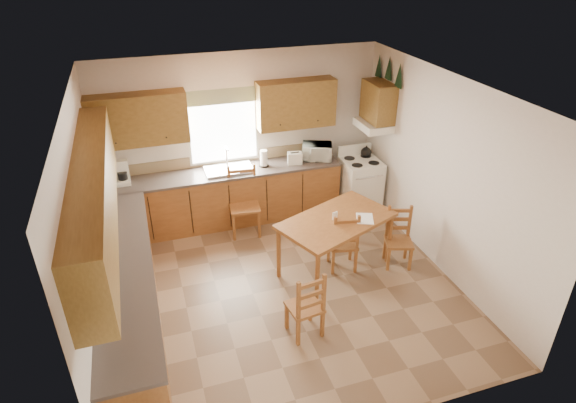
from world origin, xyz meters
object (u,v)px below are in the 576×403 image
object	(u,v)px
chair_near_right	(343,240)
stove	(360,186)
dining_table	(335,244)
microwave	(317,152)
chair_far_left	(244,203)
chair_far_right	(399,238)
chair_near_left	(305,303)

from	to	relation	value
chair_near_right	stove	bearing A→B (deg)	-112.38
chair_near_right	dining_table	bearing A→B (deg)	18.30
microwave	chair_far_left	bearing A→B (deg)	-142.10
dining_table	microwave	bearing A→B (deg)	55.17
dining_table	chair_near_right	bearing A→B (deg)	-15.14
chair_far_right	stove	bearing A→B (deg)	102.45
dining_table	chair_far_left	distance (m)	1.65
chair_far_left	chair_far_right	size ratio (longest dim) A/B	1.24
microwave	chair_near_right	world-z (taller)	microwave
microwave	stove	bearing A→B (deg)	-3.34
chair_near_left	chair_near_right	world-z (taller)	chair_near_right
stove	chair_far_left	size ratio (longest dim) A/B	0.83
dining_table	chair_far_left	bearing A→B (deg)	103.66
microwave	chair_far_right	bearing A→B (deg)	-54.55
stove	chair_far_right	bearing A→B (deg)	-95.77
microwave	chair_far_left	distance (m)	1.51
chair_near_right	chair_far_right	distance (m)	0.81
stove	chair_far_left	bearing A→B (deg)	-176.52
stove	chair_near_right	distance (m)	1.73
chair_near_left	chair_far_left	distance (m)	2.39
dining_table	stove	bearing A→B (deg)	31.32
chair_near_left	chair_far_left	world-z (taller)	chair_far_left
chair_near_left	chair_far_left	xyz separation A→B (m)	(-0.14, 2.38, 0.09)
chair_near_left	chair_far_right	size ratio (longest dim) A/B	1.03
chair_far_right	dining_table	bearing A→B (deg)	-172.92
microwave	chair_near_right	size ratio (longest dim) A/B	0.49
microwave	chair_near_left	distance (m)	3.12
chair_near_left	microwave	bearing A→B (deg)	-121.17
chair_near_right	chair_far_right	world-z (taller)	chair_near_right
stove	dining_table	world-z (taller)	stove
chair_far_left	chair_near_left	bearing A→B (deg)	-80.12
chair_near_left	chair_far_left	bearing A→B (deg)	-94.40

